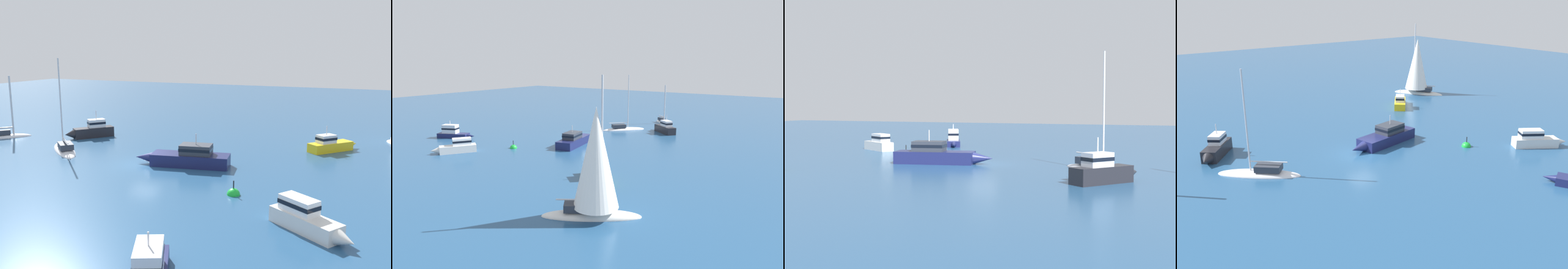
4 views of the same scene
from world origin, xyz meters
The scene contains 8 objects.
ground_plane centered at (0.00, 0.00, 0.00)m, with size 160.00×160.00×0.00m, color navy.
cabin_cruiser centered at (11.20, -14.11, 0.63)m, with size 4.98×4.53×2.49m.
motor_cruiser centered at (-8.47, -14.80, 0.71)m, with size 3.78×4.96×1.74m.
motor_cruiser_1 centered at (1.04, -3.56, 0.73)m, with size 3.20×8.23×2.77m.
sloop centered at (1.20, 9.47, 0.15)m, with size 5.91×6.38×9.17m.
cabin_cruiser_1 centered at (7.54, 11.03, 0.77)m, with size 4.89×4.20×2.92m.
yacht centered at (15.51, -20.98, 3.73)m, with size 7.04×5.36×10.56m.
channel_buoy centered at (-4.41, -9.36, 0.00)m, with size 0.90×0.90×1.43m.
Camera 4 is at (-30.26, 21.42, 14.36)m, focal length 39.21 mm.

